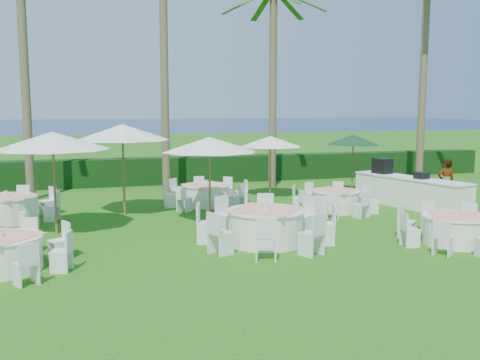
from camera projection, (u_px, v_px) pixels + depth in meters
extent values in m
plane|color=#215C0F|center=(216.00, 252.00, 12.84)|extent=(120.00, 120.00, 0.00)
cube|color=black|center=(153.00, 171.00, 24.17)|extent=(34.00, 1.00, 1.20)
plane|color=#071B46|center=(98.00, 125.00, 109.88)|extent=(260.00, 260.00, 0.00)
cylinder|color=white|center=(2.00, 255.00, 11.28)|extent=(1.63, 1.63, 0.71)
cylinder|color=white|center=(1.00, 238.00, 11.23)|extent=(1.69, 1.69, 0.03)
cube|color=#FFA486|center=(1.00, 237.00, 11.23)|extent=(1.85, 1.85, 0.01)
cylinder|color=silver|center=(0.00, 233.00, 11.22)|extent=(0.11, 0.11, 0.15)
cube|color=white|center=(59.00, 241.00, 12.14)|extent=(0.53, 0.53, 0.85)
cube|color=white|center=(27.00, 237.00, 12.53)|extent=(0.50, 0.50, 0.85)
cube|color=white|center=(26.00, 264.00, 10.36)|extent=(0.53, 0.53, 0.85)
cube|color=white|center=(61.00, 252.00, 11.24)|extent=(0.50, 0.50, 0.85)
cylinder|color=white|center=(266.00, 227.00, 13.58)|extent=(1.93, 1.93, 0.84)
cylinder|color=white|center=(266.00, 211.00, 13.52)|extent=(2.01, 2.01, 0.03)
cube|color=#FFA486|center=(266.00, 210.00, 13.52)|extent=(2.20, 2.20, 0.01)
cylinder|color=silver|center=(266.00, 206.00, 13.51)|extent=(0.13, 0.13, 0.18)
cube|color=white|center=(304.00, 216.00, 14.58)|extent=(0.63, 0.63, 1.01)
cube|color=white|center=(265.00, 212.00, 15.06)|extent=(0.60, 0.60, 1.01)
cube|color=white|center=(227.00, 215.00, 14.67)|extent=(0.63, 0.63, 1.01)
cube|color=white|center=(207.00, 223.00, 13.63)|extent=(0.60, 0.60, 1.01)
cube|color=white|center=(221.00, 233.00, 12.55)|extent=(0.63, 0.63, 1.01)
cube|color=white|center=(266.00, 238.00, 12.07)|extent=(0.60, 0.60, 1.01)
cube|color=white|center=(312.00, 234.00, 12.47)|extent=(0.63, 0.63, 1.01)
cube|color=white|center=(325.00, 224.00, 13.50)|extent=(0.60, 0.60, 1.01)
cylinder|color=white|center=(456.00, 230.00, 13.52)|extent=(1.61, 1.61, 0.70)
cylinder|color=white|center=(457.00, 217.00, 13.47)|extent=(1.68, 1.68, 0.03)
cube|color=#FFA486|center=(457.00, 216.00, 13.46)|extent=(1.77, 1.77, 0.01)
cylinder|color=silver|center=(457.00, 212.00, 13.45)|extent=(0.11, 0.11, 0.15)
cube|color=white|center=(468.00, 219.00, 14.52)|extent=(0.55, 0.55, 0.84)
cube|color=white|center=(431.00, 218.00, 14.73)|extent=(0.43, 0.43, 0.84)
cube|color=white|center=(407.00, 222.00, 14.23)|extent=(0.55, 0.55, 0.84)
cube|color=white|center=(410.00, 230.00, 13.30)|extent=(0.43, 0.43, 0.84)
cube|color=white|center=(443.00, 238.00, 12.49)|extent=(0.55, 0.55, 0.84)
cylinder|color=white|center=(7.00, 209.00, 16.20)|extent=(1.71, 1.71, 0.74)
cylinder|color=white|center=(6.00, 197.00, 16.15)|extent=(1.79, 1.79, 0.03)
cube|color=#FFA486|center=(6.00, 196.00, 16.15)|extent=(1.93, 1.93, 0.01)
cylinder|color=silver|center=(6.00, 193.00, 16.14)|extent=(0.12, 0.12, 0.16)
cube|color=white|center=(48.00, 201.00, 17.19)|extent=(0.57, 0.57, 0.89)
cube|color=white|center=(22.00, 200.00, 17.52)|extent=(0.50, 0.50, 0.89)
cube|color=white|center=(28.00, 213.00, 15.32)|extent=(0.57, 0.57, 0.89)
cube|color=white|center=(52.00, 207.00, 16.28)|extent=(0.50, 0.50, 0.89)
cylinder|color=white|center=(206.00, 195.00, 18.90)|extent=(1.64, 1.64, 0.71)
cylinder|color=white|center=(206.00, 185.00, 18.85)|extent=(1.71, 1.71, 0.03)
cube|color=#FFA486|center=(206.00, 185.00, 18.85)|extent=(1.70, 1.70, 0.01)
cylinder|color=silver|center=(206.00, 182.00, 18.84)|extent=(0.11, 0.11, 0.15)
cube|color=white|center=(241.00, 192.00, 19.20)|extent=(0.41, 0.41, 0.85)
cube|color=white|center=(225.00, 189.00, 19.98)|extent=(0.56, 0.56, 0.85)
cube|color=white|center=(200.00, 188.00, 20.12)|extent=(0.41, 0.41, 0.85)
cube|color=white|center=(177.00, 191.00, 19.54)|extent=(0.56, 0.56, 0.85)
cube|color=white|center=(170.00, 195.00, 18.58)|extent=(0.41, 0.41, 0.85)
cube|color=white|center=(184.00, 199.00, 17.80)|extent=(0.56, 0.56, 0.85)
cube|color=white|center=(213.00, 199.00, 17.66)|extent=(0.41, 0.41, 0.85)
cube|color=white|center=(237.00, 197.00, 18.24)|extent=(0.56, 0.56, 0.85)
cylinder|color=white|center=(335.00, 201.00, 17.82)|extent=(1.56, 1.56, 0.68)
cylinder|color=white|center=(336.00, 191.00, 17.77)|extent=(1.63, 1.63, 0.03)
cube|color=#FFA486|center=(336.00, 190.00, 17.77)|extent=(1.77, 1.77, 0.01)
cylinder|color=silver|center=(336.00, 188.00, 17.76)|extent=(0.11, 0.11, 0.14)
cube|color=white|center=(362.00, 196.00, 18.44)|extent=(0.47, 0.47, 0.81)
cube|color=white|center=(338.00, 194.00, 18.99)|extent=(0.52, 0.52, 0.81)
cube|color=white|center=(312.00, 194.00, 18.84)|extent=(0.47, 0.47, 0.81)
cube|color=white|center=(299.00, 198.00, 18.09)|extent=(0.52, 0.52, 0.81)
cube|color=white|center=(307.00, 203.00, 17.18)|extent=(0.47, 0.47, 0.81)
cube|color=white|center=(333.00, 206.00, 16.63)|extent=(0.52, 0.52, 0.81)
cube|color=white|center=(362.00, 205.00, 16.78)|extent=(0.47, 0.47, 0.81)
cube|color=white|center=(373.00, 201.00, 17.53)|extent=(0.52, 0.52, 0.81)
cylinder|color=brown|center=(55.00, 185.00, 14.52)|extent=(0.06, 0.06, 2.69)
cone|color=white|center=(52.00, 141.00, 14.36)|extent=(3.04, 3.04, 0.48)
sphere|color=brown|center=(52.00, 135.00, 14.34)|extent=(0.11, 0.11, 0.11)
cylinder|color=brown|center=(210.00, 182.00, 15.91)|extent=(0.06, 0.06, 2.48)
cone|color=white|center=(209.00, 144.00, 15.76)|extent=(2.85, 2.85, 0.45)
sphere|color=brown|center=(209.00, 139.00, 15.74)|extent=(0.10, 0.10, 0.10)
cylinder|color=brown|center=(124.00, 172.00, 17.09)|extent=(0.07, 0.07, 2.81)
cone|color=white|center=(122.00, 132.00, 16.92)|extent=(2.97, 2.97, 0.51)
sphere|color=brown|center=(122.00, 127.00, 16.89)|extent=(0.11, 0.11, 0.11)
cylinder|color=brown|center=(270.00, 168.00, 20.56)|extent=(0.05, 0.05, 2.28)
cone|color=white|center=(270.00, 141.00, 20.43)|extent=(2.43, 2.43, 0.41)
sphere|color=brown|center=(270.00, 138.00, 20.41)|extent=(0.09, 0.09, 0.09)
cylinder|color=brown|center=(352.00, 165.00, 21.42)|extent=(0.05, 0.05, 2.29)
cone|color=#103B1E|center=(353.00, 140.00, 21.28)|extent=(2.17, 2.17, 0.41)
sphere|color=brown|center=(353.00, 136.00, 21.26)|extent=(0.09, 0.09, 0.09)
cube|color=white|center=(410.00, 193.00, 18.57)|extent=(2.04, 4.52, 1.00)
cube|color=white|center=(411.00, 178.00, 18.50)|extent=(2.11, 4.59, 0.04)
cube|color=black|center=(382.00, 166.00, 19.58)|extent=(0.65, 0.72, 0.56)
cube|color=black|center=(422.00, 176.00, 18.10)|extent=(0.48, 0.48, 0.22)
imported|color=gray|center=(446.00, 183.00, 18.72)|extent=(0.67, 0.51, 1.67)
cylinder|color=brown|center=(25.00, 77.00, 19.49)|extent=(0.32, 0.32, 9.08)
cylinder|color=brown|center=(164.00, 44.00, 21.21)|extent=(0.32, 0.32, 11.89)
cylinder|color=brown|center=(273.00, 90.00, 22.79)|extent=(0.32, 0.32, 8.36)
cube|color=#1C4C13|center=(300.00, 0.00, 22.14)|extent=(2.12, 1.18, 1.00)
cube|color=#1C4C13|center=(288.00, 5.00, 23.15)|extent=(1.96, 1.50, 1.00)
cube|color=#1C4C13|center=(263.00, 6.00, 23.31)|extent=(0.48, 2.22, 1.00)
cube|color=#1C4C13|center=(248.00, 2.00, 22.46)|extent=(2.12, 1.18, 1.00)
cylinder|color=brown|center=(423.00, 75.00, 23.18)|extent=(0.32, 0.32, 9.70)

